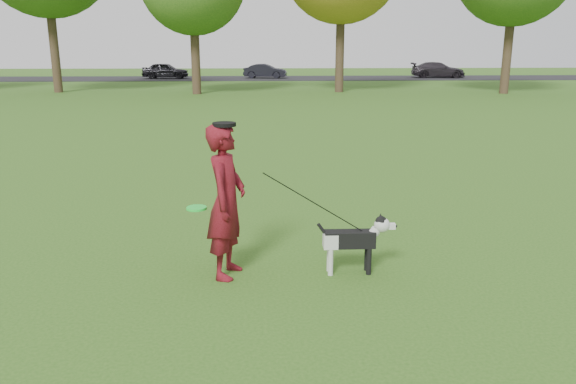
{
  "coord_description": "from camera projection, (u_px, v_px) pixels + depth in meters",
  "views": [
    {
      "loc": [
        -0.46,
        -5.94,
        2.64
      ],
      "look_at": [
        -0.16,
        0.45,
        0.95
      ],
      "focal_mm": 35.0,
      "sensor_mm": 36.0,
      "label": 1
    }
  ],
  "objects": [
    {
      "name": "ground",
      "position": [
        304.0,
        282.0,
        6.43
      ],
      "size": [
        120.0,
        120.0,
        0.0
      ],
      "primitive_type": "plane",
      "color": "#285116",
      "rests_on": "ground"
    },
    {
      "name": "road",
      "position": [
        267.0,
        78.0,
        45.07
      ],
      "size": [
        120.0,
        7.0,
        0.02
      ],
      "primitive_type": "cube",
      "color": "black",
      "rests_on": "ground"
    },
    {
      "name": "man",
      "position": [
        226.0,
        202.0,
        6.41
      ],
      "size": [
        0.57,
        0.74,
        1.8
      ],
      "primitive_type": "imported",
      "rotation": [
        0.0,
        0.0,
        1.34
      ],
      "color": "#540C0F",
      "rests_on": "ground"
    },
    {
      "name": "dog",
      "position": [
        356.0,
        238.0,
        6.59
      ],
      "size": [
        0.95,
        0.19,
        0.72
      ],
      "color": "black",
      "rests_on": "ground"
    },
    {
      "name": "car_left",
      "position": [
        166.0,
        71.0,
        44.54
      ],
      "size": [
        3.67,
        1.61,
        1.23
      ],
      "primitive_type": "imported",
      "rotation": [
        0.0,
        0.0,
        1.53
      ],
      "color": "black",
      "rests_on": "road"
    },
    {
      "name": "car_mid",
      "position": [
        265.0,
        71.0,
        44.91
      ],
      "size": [
        3.54,
        1.72,
        1.12
      ],
      "primitive_type": "imported",
      "rotation": [
        0.0,
        0.0,
        1.41
      ],
      "color": "black",
      "rests_on": "road"
    },
    {
      "name": "car_right",
      "position": [
        438.0,
        70.0,
        45.54
      ],
      "size": [
        4.46,
        2.27,
        1.24
      ],
      "primitive_type": "imported",
      "rotation": [
        0.0,
        0.0,
        1.44
      ],
      "color": "#252026",
      "rests_on": "road"
    },
    {
      "name": "man_held_items",
      "position": [
        308.0,
        200.0,
        6.42
      ],
      "size": [
        2.09,
        0.34,
        1.32
      ],
      "color": "#1CE338",
      "rests_on": "ground"
    }
  ]
}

